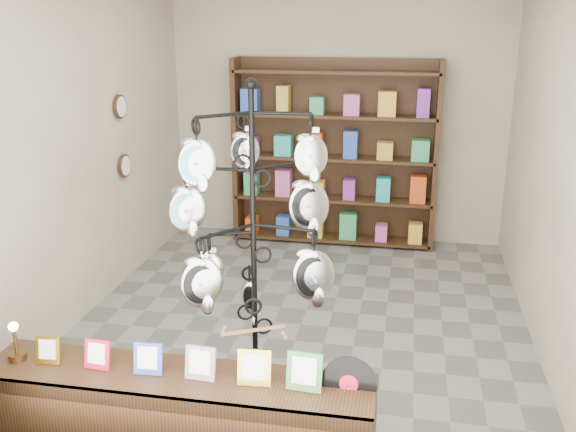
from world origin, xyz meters
The scene contains 6 objects.
ground centered at (0.00, 0.00, 0.00)m, with size 5.00×5.00×0.00m, color slate.
room_envelope centered at (0.00, 0.00, 1.85)m, with size 5.00×5.00×5.00m.
display_tree centered at (-0.13, -1.21, 1.32)m, with size 1.25×1.25×2.29m.
front_shelf centered at (-0.44, -1.95, 0.30)m, with size 2.41×0.50×0.85m.
back_shelving centered at (0.00, 2.30, 1.03)m, with size 2.42×0.36×2.20m.
wall_clocks centered at (-1.97, 0.80, 1.50)m, with size 0.03×0.24×0.84m.
Camera 1 is at (0.86, -5.16, 2.66)m, focal length 40.00 mm.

